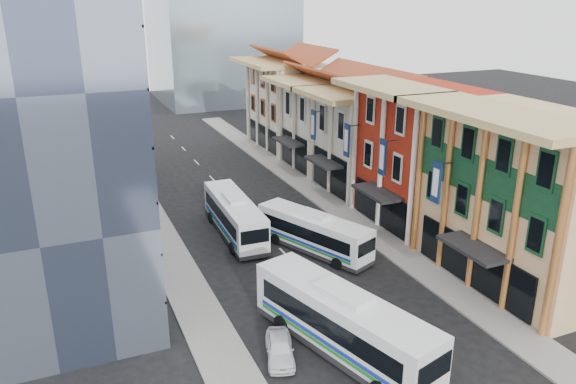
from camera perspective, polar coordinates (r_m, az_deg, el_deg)
name	(u,v)px	position (r m, az deg, el deg)	size (l,w,h in m)	color
ground	(388,361)	(33.36, 10.13, -16.52)	(200.00, 200.00, 0.00)	black
sidewalk_right	(338,209)	(53.93, 5.13, -1.69)	(3.00, 90.00, 0.15)	slate
sidewalk_left	(160,237)	(48.77, -12.85, -4.47)	(3.00, 90.00, 0.15)	slate
shophouse_tan	(526,199)	(42.37, 22.99, -0.65)	(8.00, 14.00, 12.00)	#DEB480
shophouse_red	(422,156)	(50.91, 13.48, 3.59)	(8.00, 10.00, 12.00)	#A92613
shophouse_cream_near	(366,142)	(58.78, 7.97, 5.03)	(8.00, 9.00, 10.00)	silver
shophouse_cream_mid	(327,125)	(66.43, 3.99, 6.83)	(8.00, 9.00, 10.00)	silver
shophouse_cream_far	(292,105)	(75.64, 0.37, 8.81)	(8.00, 12.00, 11.00)	silver
office_tower	(22,66)	(41.48, -25.44, 11.48)	(12.00, 26.00, 30.00)	#424E69
office_block_far	(48,118)	(65.41, -23.18, 6.91)	(10.00, 18.00, 14.00)	gray
bus_left_near	(343,321)	(32.58, 5.59, -12.95)	(2.95, 12.59, 4.04)	silver
bus_left_far	(235,215)	(47.69, -5.46, -2.37)	(2.61, 11.15, 3.57)	white
bus_right	(314,232)	(44.58, 2.63, -4.07)	(2.43, 10.37, 3.32)	white
sedan_left	(280,348)	(32.71, -0.84, -15.60)	(1.53, 3.78, 1.28)	white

